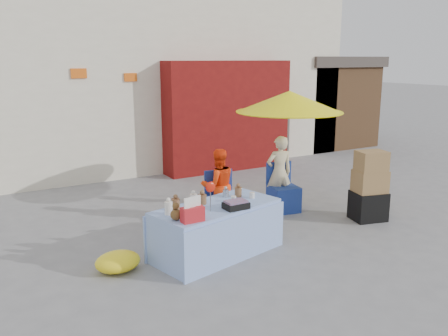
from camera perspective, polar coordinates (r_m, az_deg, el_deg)
ground at (r=7.13m, az=2.77°, el=-8.76°), size 80.00×80.00×0.00m
backdrop at (r=13.70m, az=-13.25°, el=14.61°), size 14.00×8.00×7.80m
market_table at (r=6.55m, az=-0.94°, el=-7.39°), size 1.97×1.24×1.10m
chair_left at (r=7.80m, az=-0.19°, el=-4.81°), size 0.56×0.55×0.85m
chair_right at (r=8.47m, az=7.14°, el=-3.45°), size 0.56×0.55×0.85m
vendor_orange at (r=7.81m, az=-0.70°, el=-2.08°), size 0.67×0.56×1.22m
vendor_beige at (r=8.47m, az=6.65°, el=-0.59°), size 0.53×0.40×1.33m
umbrella at (r=8.57m, az=7.87°, el=7.86°), size 1.90×1.90×2.09m
box_stack at (r=8.22m, az=17.09°, el=-2.37°), size 0.62×0.55×1.18m
tarp_bundle at (r=6.28m, az=-12.65°, el=-10.93°), size 0.68×0.60×0.26m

